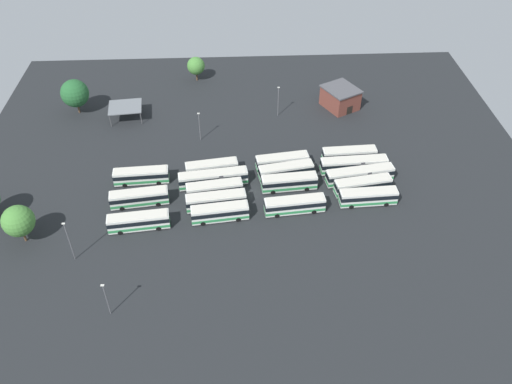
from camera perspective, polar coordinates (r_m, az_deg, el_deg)
ground_plane at (r=110.05m, az=-0.44°, el=-0.04°), size 125.62×125.62×0.00m
bus_row0_slot0 at (r=119.15m, az=10.10°, el=4.02°), size 12.11×3.14×3.47m
bus_row0_slot1 at (r=116.43m, az=10.62°, el=2.95°), size 14.72×3.33×3.47m
bus_row0_slot2 at (r=113.79m, az=11.26°, el=1.83°), size 14.83×4.66×3.47m
bus_row0_slot3 at (r=111.20m, az=11.53°, el=0.72°), size 12.19×4.43×3.47m
bus_row0_slot4 at (r=108.60m, az=12.11°, el=-0.51°), size 11.83×3.19×3.47m
bus_row1_slot0 at (r=115.42m, az=2.86°, el=3.32°), size 11.83×4.17×3.47m
bus_row1_slot1 at (r=112.84m, az=3.27°, el=2.29°), size 12.07×4.63×3.47m
bus_row1_slot2 at (r=109.95m, az=3.63°, el=1.08°), size 11.85×3.59×3.47m
bus_row1_slot4 at (r=104.65m, az=4.23°, el=-1.40°), size 12.33×3.79×3.47m
bus_row2_slot0 at (r=113.81m, az=-4.84°, el=2.59°), size 11.54×4.18×3.47m
bus_row2_slot1 at (r=111.11m, az=-4.65°, el=1.51°), size 14.82×4.42×3.47m
bus_row2_slot2 at (r=108.29m, az=-4.55°, el=0.29°), size 11.84×4.17×3.47m
bus_row2_slot3 at (r=105.61m, az=-4.37°, el=-0.95°), size 12.32×4.00×3.47m
bus_row2_slot4 at (r=102.97m, az=-3.96°, el=-2.24°), size 11.51×3.89×3.47m
bus_row3_slot0 at (r=114.06m, az=-12.38°, el=1.75°), size 11.72×3.27×3.47m
bus_row3_slot2 at (r=108.62m, az=-12.59°, el=-0.60°), size 11.96×4.06×3.47m
bus_row3_slot4 at (r=103.41m, az=-12.65°, el=-3.13°), size 12.01×3.86×3.47m
depot_building at (r=137.96m, az=9.15°, el=10.10°), size 10.75×11.17×5.40m
maintenance_shelter at (r=135.24m, az=-14.06°, el=8.96°), size 8.74×7.86×3.46m
lamp_post_mid_lot at (r=89.05m, az=-15.99°, el=-11.04°), size 0.56×0.28×7.40m
lamp_post_far_corner at (r=123.66m, az=-6.18°, el=7.24°), size 0.56×0.28×7.39m
lamp_post_near_entrance at (r=98.73m, az=-19.69°, el=-4.94°), size 0.56×0.28×9.12m
lamp_post_by_building at (r=131.87m, az=2.43°, el=9.95°), size 0.56×0.28×8.11m
tree_northwest at (r=105.68m, az=-24.45°, el=-2.89°), size 5.98×5.98×8.12m
tree_south_edge at (r=148.76m, az=-6.55°, el=13.48°), size 4.85×4.85×6.81m
tree_east_edge at (r=139.93m, az=-19.12°, el=10.11°), size 6.92×6.92×9.02m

